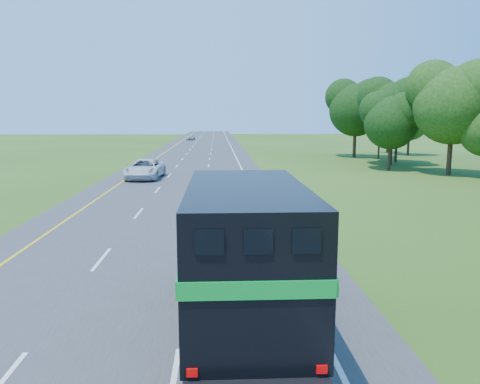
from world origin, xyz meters
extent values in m
cube|color=#38383A|center=(0.00, 50.00, 0.02)|extent=(15.00, 260.00, 0.04)
cube|color=yellow|center=(-5.50, 50.00, 0.04)|extent=(0.15, 260.00, 0.01)
cube|color=white|center=(5.50, 50.00, 0.04)|extent=(0.15, 260.00, 0.01)
cylinder|color=black|center=(2.33, 8.19, 0.65)|extent=(0.39, 1.23, 1.23)
cylinder|color=black|center=(4.68, 8.19, 0.65)|extent=(0.39, 1.23, 1.23)
cylinder|color=black|center=(2.32, 2.82, 0.65)|extent=(0.39, 1.23, 1.23)
cylinder|color=black|center=(4.67, 2.82, 0.65)|extent=(0.39, 1.23, 1.23)
cylinder|color=black|center=(2.32, 1.48, 0.65)|extent=(0.39, 1.23, 1.23)
cylinder|color=black|center=(4.67, 1.48, 0.65)|extent=(0.39, 1.23, 1.23)
cube|color=black|center=(3.50, 4.61, 0.79)|extent=(2.70, 8.95, 0.31)
cube|color=black|center=(3.50, 8.08, 2.01)|extent=(2.74, 2.02, 2.12)
cube|color=black|center=(3.51, 9.10, 2.57)|extent=(2.46, 0.07, 0.67)
cube|color=black|center=(3.50, 3.83, 2.48)|extent=(2.80, 6.49, 3.07)
cube|color=#08992B|center=(3.49, 0.56, 2.64)|extent=(2.79, 0.05, 0.34)
cube|color=#08992B|center=(2.08, 3.83, 2.64)|extent=(0.05, 6.48, 0.34)
cube|color=#08992B|center=(4.92, 3.83, 2.64)|extent=(0.05, 6.48, 0.34)
cube|color=black|center=(2.66, 0.57, 3.52)|extent=(0.50, 0.05, 0.45)
cube|color=black|center=(3.49, 0.56, 3.52)|extent=(0.50, 0.05, 0.45)
cube|color=black|center=(4.33, 0.56, 3.52)|extent=(0.50, 0.05, 0.45)
cube|color=#B20505|center=(2.32, 0.57, 1.11)|extent=(0.20, 0.04, 0.16)
cube|color=#B20505|center=(4.67, 0.56, 1.11)|extent=(0.20, 0.04, 0.16)
imported|color=silver|center=(-3.80, 35.87, 0.93)|extent=(3.29, 6.53, 1.77)
imported|color=#B3B3BA|center=(-3.59, 108.65, 0.78)|extent=(2.11, 4.46, 1.47)
camera|label=1|loc=(2.79, -7.20, 5.63)|focal=35.00mm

